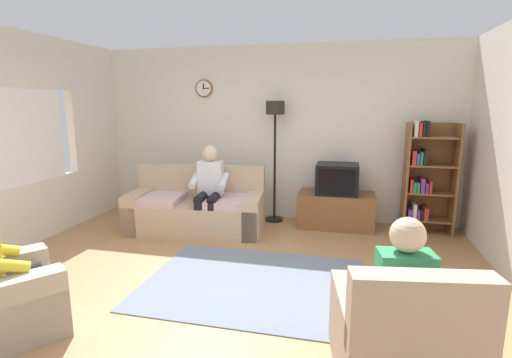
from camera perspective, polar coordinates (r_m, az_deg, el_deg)
ground_plane at (r=4.01m, az=-4.86°, el=-15.74°), size 12.00×12.00×0.00m
back_wall_assembly at (r=6.17m, az=2.72°, el=6.84°), size 6.20×0.17×2.70m
couch at (r=5.65m, az=-8.77°, el=-4.38°), size 1.99×1.09×0.90m
tv_stand at (r=5.85m, az=11.75°, el=-4.51°), size 1.10×0.56×0.51m
tv at (r=5.72m, az=11.93°, el=0.03°), size 0.60×0.49×0.44m
bookshelf at (r=5.90m, az=23.85°, el=0.27°), size 0.68×0.36×1.58m
floor_lamp at (r=5.85m, az=2.84°, el=7.58°), size 0.28×0.28×1.85m
armchair_near_bookshelf at (r=2.88m, az=20.51°, el=-21.47°), size 0.93×1.00×0.90m
area_rug at (r=4.08m, az=-0.29°, el=-15.11°), size 2.20×1.70×0.01m
person_on_couch at (r=5.37m, az=-6.97°, el=-0.90°), size 0.54×0.57×1.24m
person_in_left_armchair at (r=3.64m, az=-33.67°, el=-10.13°), size 0.62×0.64×1.12m
person_in_right_armchair at (r=2.80m, az=20.44°, el=-15.04°), size 0.56×0.58×1.12m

